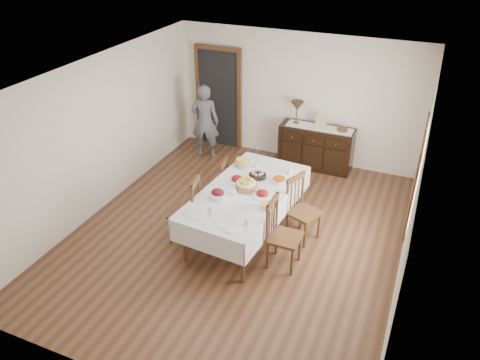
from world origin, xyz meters
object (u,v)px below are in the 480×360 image
at_px(dining_table, 246,196).
at_px(chair_right_near, 281,233).
at_px(table_lamp, 297,106).
at_px(chair_left_near, 187,209).
at_px(sideboard, 316,147).
at_px(person, 205,119).
at_px(chair_right_far, 301,208).
at_px(chair_left_far, 218,184).

relative_size(dining_table, chair_right_near, 2.29).
bearing_deg(dining_table, table_lamp, 95.86).
xyz_separation_m(chair_left_near, table_lamp, (0.76, 3.13, 0.68)).
height_order(sideboard, person, person).
relative_size(dining_table, chair_right_far, 2.35).
distance_m(chair_left_far, person, 2.04).
xyz_separation_m(dining_table, person, (-1.84, 2.26, 0.11)).
relative_size(dining_table, chair_left_far, 2.70).
bearing_deg(chair_right_near, table_lamp, 14.60).
bearing_deg(chair_right_far, chair_left_far, 101.69).
distance_m(chair_right_far, sideboard, 2.42).
bearing_deg(chair_left_far, person, -151.23).
height_order(chair_left_near, chair_right_far, chair_left_near).
height_order(sideboard, table_lamp, table_lamp).
distance_m(sideboard, person, 2.32).
distance_m(dining_table, person, 2.91).
relative_size(chair_right_near, sideboard, 0.75).
bearing_deg(table_lamp, person, -166.20).
height_order(chair_right_near, person, person).
distance_m(chair_left_far, chair_right_far, 1.59).
distance_m(dining_table, sideboard, 2.73).
distance_m(chair_left_far, table_lamp, 2.37).
xyz_separation_m(sideboard, table_lamp, (-0.45, 0.02, 0.79)).
height_order(chair_right_far, sideboard, chair_right_far).
distance_m(sideboard, table_lamp, 0.91).
bearing_deg(chair_right_near, chair_left_far, 56.12).
relative_size(chair_left_far, table_lamp, 2.00).
xyz_separation_m(chair_right_near, person, (-2.57, 2.72, 0.29)).
relative_size(chair_left_far, sideboard, 0.63).
bearing_deg(chair_right_far, chair_right_near, -164.07).
xyz_separation_m(dining_table, table_lamp, (-0.03, 2.70, 0.50)).
distance_m(person, table_lamp, 1.90).
relative_size(chair_left_far, chair_right_far, 0.87).
bearing_deg(table_lamp, chair_right_far, -70.62).
xyz_separation_m(chair_right_far, person, (-2.65, 1.96, 0.30)).
bearing_deg(chair_left_near, chair_left_far, 165.49).
bearing_deg(person, table_lamp, 178.85).
bearing_deg(chair_left_near, table_lamp, 154.41).
bearing_deg(table_lamp, chair_right_near, -76.33).
bearing_deg(chair_right_near, chair_left_near, 89.62).
xyz_separation_m(sideboard, person, (-2.25, -0.42, 0.40)).
bearing_deg(chair_right_far, table_lamp, 41.13).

